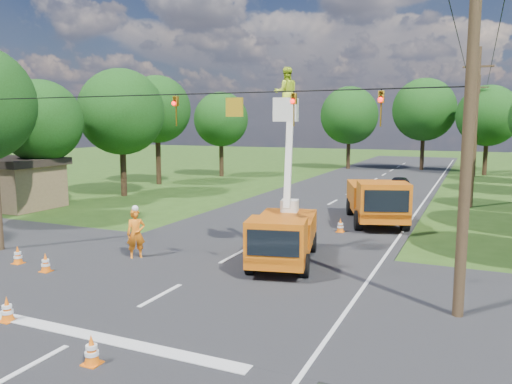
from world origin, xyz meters
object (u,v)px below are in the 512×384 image
at_px(shed, 14,182).
at_px(tree_left_c, 40,121).
at_px(pole_right_near, 468,132).
at_px(tree_left_e, 157,110).
at_px(tree_far_b, 424,110).
at_px(ground_worker, 136,234).
at_px(tree_far_a, 349,115).
at_px(pole_right_far, 476,125).
at_px(distant_car, 399,185).
at_px(traffic_cone_3, 340,225).
at_px(tree_far_c, 488,116).
at_px(bucket_truck, 284,221).
at_px(traffic_cone_5, 18,255).
at_px(second_truck, 377,200).
at_px(traffic_cone_4, 46,263).
at_px(traffic_cone_0, 7,309).
at_px(traffic_cone_2, 287,232).
at_px(tree_left_d, 121,112).
at_px(traffic_cone_1, 92,350).
at_px(pole_right_mid, 475,127).
at_px(tree_left_f, 221,119).

xyz_separation_m(shed, tree_left_c, (1.50, 1.00, 3.82)).
bearing_deg(pole_right_near, tree_left_e, 138.99).
bearing_deg(tree_far_b, ground_worker, -98.38).
relative_size(tree_left_e, tree_far_a, 0.99).
xyz_separation_m(pole_right_far, tree_far_a, (-13.50, 3.00, 1.08)).
relative_size(distant_car, traffic_cone_3, 5.09).
bearing_deg(tree_left_c, tree_far_c, 51.77).
bearing_deg(traffic_cone_3, bucket_truck, -95.81).
relative_size(distant_car, traffic_cone_5, 5.09).
relative_size(pole_right_near, pole_right_far, 1.00).
distance_m(second_truck, traffic_cone_4, 16.57).
bearing_deg(tree_far_c, traffic_cone_0, -104.37).
distance_m(pole_right_near, tree_left_e, 33.56).
distance_m(pole_right_far, tree_left_c, 39.83).
xyz_separation_m(pole_right_near, tree_left_e, (-25.30, 22.00, 1.38)).
height_order(bucket_truck, tree_far_c, tree_far_c).
bearing_deg(traffic_cone_2, traffic_cone_0, -106.58).
height_order(traffic_cone_2, traffic_cone_4, same).
bearing_deg(ground_worker, tree_left_d, 87.51).
bearing_deg(tree_left_d, traffic_cone_0, -58.72).
xyz_separation_m(bucket_truck, traffic_cone_5, (-9.20, -4.24, -1.29)).
xyz_separation_m(tree_left_c, tree_far_b, (19.50, 36.00, 1.37)).
distance_m(traffic_cone_1, pole_right_mid, 27.74).
height_order(traffic_cone_2, pole_right_mid, pole_right_mid).
height_order(traffic_cone_5, tree_far_b, tree_far_b).
distance_m(traffic_cone_1, tree_far_c, 49.37).
relative_size(traffic_cone_4, shed, 0.13).
height_order(pole_right_mid, tree_far_b, tree_far_b).
xyz_separation_m(ground_worker, tree_left_c, (-13.06, 7.69, 4.44)).
bearing_deg(tree_left_d, ground_worker, -49.82).
bearing_deg(ground_worker, pole_right_far, 30.18).
bearing_deg(traffic_cone_0, ground_worker, 96.88).
xyz_separation_m(traffic_cone_2, tree_left_c, (-17.45, 2.31, 5.08)).
relative_size(tree_left_c, tree_far_c, 0.88).
distance_m(tree_left_c, tree_left_f, 21.07).
height_order(second_truck, traffic_cone_0, second_truck).
bearing_deg(traffic_cone_4, tree_left_e, 116.11).
xyz_separation_m(traffic_cone_4, tree_left_e, (-11.55, 23.57, 6.13)).
distance_m(ground_worker, traffic_cone_3, 10.09).
height_order(traffic_cone_5, tree_far_a, tree_far_a).
bearing_deg(pole_right_mid, traffic_cone_2, -119.55).
relative_size(bucket_truck, pole_right_mid, 0.74).
relative_size(second_truck, traffic_cone_4, 9.85).
bearing_deg(traffic_cone_1, traffic_cone_4, 143.46).
distance_m(traffic_cone_0, pole_right_near, 13.24).
bearing_deg(tree_left_c, traffic_cone_4, -43.21).
xyz_separation_m(traffic_cone_4, pole_right_mid, (13.75, 21.57, 4.75)).
relative_size(pole_right_near, tree_far_a, 1.05).
xyz_separation_m(traffic_cone_5, shed, (-10.96, 9.23, 1.26)).
height_order(ground_worker, pole_right_near, pole_right_near).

